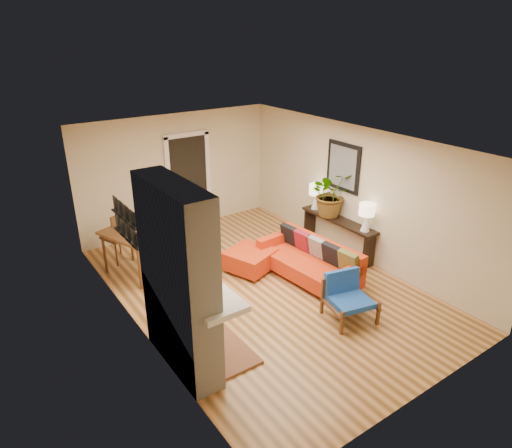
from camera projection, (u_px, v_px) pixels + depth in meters
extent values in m
plane|color=tan|center=(262.00, 287.00, 8.13)|extent=(6.50, 6.50, 0.00)
plane|color=white|center=(263.00, 143.00, 7.10)|extent=(6.50, 6.50, 0.00)
plane|color=beige|center=(177.00, 173.00, 10.06)|extent=(4.50, 0.00, 4.50)
plane|color=beige|center=(430.00, 311.00, 5.16)|extent=(4.50, 0.00, 4.50)
plane|color=beige|center=(133.00, 255.00, 6.43)|extent=(0.00, 6.50, 6.50)
plane|color=beige|center=(357.00, 194.00, 8.79)|extent=(0.00, 6.50, 6.50)
cube|color=black|center=(189.00, 182.00, 10.27)|extent=(0.88, 0.06, 2.10)
cube|color=white|center=(169.00, 186.00, 10.00)|extent=(0.10, 0.08, 2.18)
cube|color=white|center=(208.00, 178.00, 10.52)|extent=(0.10, 0.08, 2.18)
cube|color=white|center=(186.00, 135.00, 9.83)|extent=(1.08, 0.08, 0.10)
cube|color=black|center=(343.00, 167.00, 8.90)|extent=(0.04, 0.85, 0.95)
cube|color=slate|center=(342.00, 167.00, 8.89)|extent=(0.01, 0.70, 0.80)
cube|color=black|center=(126.00, 238.00, 6.67)|extent=(0.06, 0.95, 0.02)
cube|color=black|center=(124.00, 219.00, 6.55)|extent=(0.06, 0.95, 0.02)
cube|color=white|center=(175.00, 240.00, 5.57)|extent=(0.42, 1.50, 1.48)
cube|color=white|center=(182.00, 328.00, 6.08)|extent=(0.42, 1.50, 1.12)
cube|color=white|center=(197.00, 286.00, 5.99)|extent=(0.60, 1.68, 0.08)
cube|color=black|center=(197.00, 329.00, 6.24)|extent=(0.03, 0.72, 0.78)
cube|color=brown|center=(216.00, 347.00, 6.56)|extent=(0.75, 1.30, 0.04)
cube|color=black|center=(205.00, 333.00, 6.34)|extent=(0.30, 0.36, 0.48)
cylinder|color=black|center=(203.00, 306.00, 6.17)|extent=(0.10, 0.10, 0.40)
cube|color=gold|center=(192.00, 244.00, 5.73)|extent=(0.04, 0.95, 0.95)
cube|color=silver|center=(194.00, 243.00, 5.74)|extent=(0.01, 0.82, 0.82)
cylinder|color=silver|center=(331.00, 302.00, 7.58)|extent=(0.04, 0.04, 0.09)
cylinder|color=silver|center=(356.00, 289.00, 7.97)|extent=(0.04, 0.04, 0.09)
cylinder|color=silver|center=(263.00, 264.00, 8.81)|extent=(0.04, 0.04, 0.09)
cylinder|color=silver|center=(288.00, 254.00, 9.20)|extent=(0.04, 0.04, 0.09)
cube|color=#D34213|center=(308.00, 267.00, 8.32)|extent=(1.01, 2.03, 0.28)
cube|color=#D34213|center=(321.00, 247.00, 8.39)|extent=(0.35, 1.97, 0.33)
cube|color=#D34213|center=(347.00, 275.00, 7.59)|extent=(0.85, 0.24, 0.19)
cube|color=#D34213|center=(275.00, 239.00, 8.86)|extent=(0.85, 0.24, 0.19)
cube|color=brown|center=(348.00, 262.00, 7.76)|extent=(0.22, 0.39, 0.39)
cube|color=black|center=(332.00, 254.00, 8.03)|extent=(0.22, 0.39, 0.39)
cube|color=gray|center=(316.00, 247.00, 8.29)|extent=(0.22, 0.39, 0.39)
cube|color=maroon|center=(304.00, 241.00, 8.53)|extent=(0.22, 0.39, 0.39)
cube|color=black|center=(290.00, 235.00, 8.79)|extent=(0.22, 0.39, 0.39)
cylinder|color=silver|center=(254.00, 280.00, 8.27)|extent=(0.05, 0.05, 0.06)
cylinder|color=silver|center=(273.00, 266.00, 8.76)|extent=(0.05, 0.05, 0.06)
cylinder|color=silver|center=(226.00, 270.00, 8.61)|extent=(0.05, 0.05, 0.06)
cylinder|color=silver|center=(246.00, 257.00, 9.10)|extent=(0.05, 0.05, 0.06)
cube|color=#D34213|center=(250.00, 259.00, 8.61)|extent=(1.02, 1.02, 0.34)
cube|color=brown|center=(332.00, 308.00, 7.02)|extent=(0.20, 0.67, 0.05)
cube|color=brown|center=(342.00, 323.00, 6.80)|extent=(0.05, 0.05, 0.40)
cube|color=brown|center=(322.00, 296.00, 7.26)|extent=(0.05, 0.05, 0.63)
cube|color=brown|center=(367.00, 300.00, 7.24)|extent=(0.20, 0.67, 0.05)
cube|color=brown|center=(378.00, 314.00, 7.02)|extent=(0.05, 0.05, 0.40)
cube|color=brown|center=(357.00, 288.00, 7.48)|extent=(0.05, 0.05, 0.63)
cube|color=#1C64AD|center=(350.00, 301.00, 7.11)|extent=(0.71, 0.68, 0.09)
cube|color=#1C64AD|center=(342.00, 281.00, 7.26)|extent=(0.61, 0.28, 0.37)
cube|color=brown|center=(133.00, 233.00, 8.25)|extent=(1.11, 1.31, 0.04)
cylinder|color=brown|center=(139.00, 268.00, 7.92)|extent=(0.06, 0.06, 0.80)
cylinder|color=brown|center=(166.00, 255.00, 8.39)|extent=(0.06, 0.06, 0.80)
cylinder|color=brown|center=(105.00, 254.00, 8.44)|extent=(0.06, 0.06, 0.80)
cylinder|color=brown|center=(131.00, 242.00, 8.90)|extent=(0.06, 0.06, 0.80)
cube|color=brown|center=(169.00, 257.00, 8.11)|extent=(0.60, 0.60, 0.04)
cube|color=brown|center=(159.00, 239.00, 8.12)|extent=(0.46, 0.20, 0.51)
cylinder|color=brown|center=(170.00, 277.00, 7.97)|extent=(0.05, 0.05, 0.49)
cylinder|color=brown|center=(185.00, 268.00, 8.25)|extent=(0.05, 0.05, 0.49)
cylinder|color=brown|center=(155.00, 271.00, 8.17)|extent=(0.05, 0.05, 0.49)
cylinder|color=brown|center=(170.00, 262.00, 8.45)|extent=(0.05, 0.05, 0.49)
cube|color=brown|center=(116.00, 237.00, 8.89)|extent=(0.60, 0.60, 0.04)
cube|color=brown|center=(122.00, 226.00, 8.66)|extent=(0.46, 0.20, 0.51)
cylinder|color=brown|center=(116.00, 255.00, 8.75)|extent=(0.05, 0.05, 0.49)
cylinder|color=brown|center=(132.00, 247.00, 9.03)|extent=(0.05, 0.05, 0.49)
cylinder|color=brown|center=(104.00, 249.00, 8.95)|extent=(0.05, 0.05, 0.49)
cylinder|color=brown|center=(120.00, 243.00, 9.23)|extent=(0.05, 0.05, 0.49)
cube|color=black|center=(339.00, 220.00, 9.14)|extent=(0.34, 1.85, 0.05)
cube|color=black|center=(369.00, 252.00, 8.64)|extent=(0.30, 0.04, 0.68)
cube|color=black|center=(310.00, 223.00, 9.92)|extent=(0.30, 0.04, 0.68)
cone|color=white|center=(366.00, 223.00, 8.54)|extent=(0.18, 0.18, 0.30)
cylinder|color=white|center=(366.00, 214.00, 8.47)|extent=(0.03, 0.03, 0.06)
cylinder|color=#FFEABF|center=(367.00, 209.00, 8.43)|extent=(0.30, 0.30, 0.22)
cone|color=white|center=(316.00, 202.00, 9.60)|extent=(0.18, 0.18, 0.30)
cylinder|color=white|center=(316.00, 194.00, 9.53)|extent=(0.03, 0.03, 0.06)
cylinder|color=#FFEABF|center=(316.00, 189.00, 9.49)|extent=(0.30, 0.30, 0.22)
imported|color=#1E5919|center=(331.00, 193.00, 9.13)|extent=(1.04, 0.97, 0.95)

